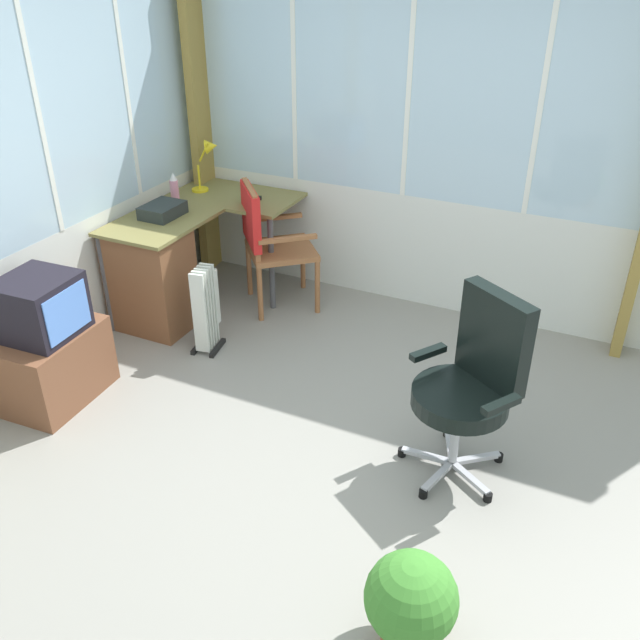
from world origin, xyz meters
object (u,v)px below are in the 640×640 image
(tv_remote, at_px, (252,198))
(potted_plant, at_px, (411,602))
(desk, at_px, (159,270))
(tv_on_stand, at_px, (49,347))
(space_heater, at_px, (206,307))
(wooden_armchair, at_px, (264,233))
(paper_tray, at_px, (163,210))
(office_chair, at_px, (474,376))
(spray_bottle, at_px, (174,187))
(desk_lamp, at_px, (208,156))

(tv_remote, bearing_deg, potted_plant, -163.47)
(tv_remote, bearing_deg, desk, 130.76)
(tv_on_stand, bearing_deg, space_heater, -30.04)
(wooden_armchair, relative_size, space_heater, 1.58)
(paper_tray, distance_m, space_heater, 0.81)
(office_chair, height_order, potted_plant, office_chair)
(potted_plant, bearing_deg, tv_remote, 40.73)
(space_heater, height_order, potted_plant, space_heater)
(spray_bottle, relative_size, wooden_armchair, 0.22)
(desk, xyz_separation_m, tv_on_stand, (-1.06, 0.02, -0.05))
(desk, relative_size, office_chair, 1.35)
(spray_bottle, bearing_deg, tv_on_stand, -174.97)
(tv_remote, distance_m, tv_on_stand, 1.90)
(space_heater, distance_m, potted_plant, 2.57)
(desk_lamp, distance_m, wooden_armchair, 0.81)
(tv_remote, height_order, office_chair, office_chair)
(space_heater, xyz_separation_m, potted_plant, (-1.60, -2.01, -0.06))
(desk, xyz_separation_m, tv_remote, (0.75, -0.35, 0.36))
(tv_remote, distance_m, paper_tray, 0.70)
(space_heater, bearing_deg, spray_bottle, 45.84)
(tv_on_stand, bearing_deg, wooden_armchair, -19.87)
(desk, xyz_separation_m, paper_tray, (0.17, 0.04, 0.39))
(tv_on_stand, height_order, space_heater, tv_on_stand)
(paper_tray, relative_size, tv_on_stand, 0.36)
(desk, relative_size, wooden_armchair, 1.43)
(spray_bottle, bearing_deg, desk_lamp, -14.79)
(wooden_armchair, relative_size, office_chair, 0.95)
(office_chair, relative_size, space_heater, 1.66)
(desk_lamp, height_order, office_chair, desk_lamp)
(desk, distance_m, office_chair, 2.51)
(paper_tray, xyz_separation_m, wooden_armchair, (0.38, -0.61, -0.21))
(tv_remote, bearing_deg, space_heater, 165.18)
(desk_lamp, relative_size, tv_on_stand, 0.48)
(spray_bottle, bearing_deg, space_heater, -134.16)
(tv_on_stand, bearing_deg, paper_tray, 1.00)
(paper_tray, distance_m, potted_plant, 3.25)
(desk_lamp, relative_size, space_heater, 0.65)
(paper_tray, bearing_deg, office_chair, -107.17)
(desk_lamp, distance_m, office_chair, 2.91)
(tv_on_stand, height_order, potted_plant, tv_on_stand)
(wooden_armchair, height_order, potted_plant, wooden_armchair)
(potted_plant, bearing_deg, office_chair, 3.96)
(paper_tray, bearing_deg, desk_lamp, 2.00)
(tv_on_stand, xyz_separation_m, space_heater, (0.90, -0.52, -0.05))
(desk_lamp, relative_size, office_chair, 0.39)
(paper_tray, height_order, office_chair, office_chair)
(potted_plant, bearing_deg, desk_lamp, 44.93)
(wooden_armchair, height_order, space_heater, wooden_armchair)
(desk_lamp, bearing_deg, potted_plant, -135.07)
(spray_bottle, bearing_deg, office_chair, -112.51)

